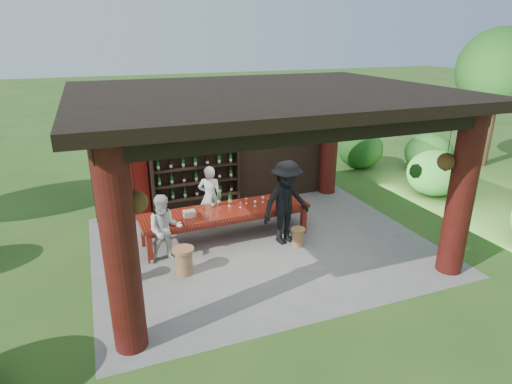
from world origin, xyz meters
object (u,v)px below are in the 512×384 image
object	(u,v)px
tasting_table	(226,214)
guest_man	(286,203)
host	(210,197)
wine_shelf	(196,175)
napkin_basket	(189,214)
stool_far_left	(130,270)
guest_woman	(165,229)
stool_near_right	(298,237)
stool_near_left	(184,260)

from	to	relation	value
tasting_table	guest_man	distance (m)	1.43
host	guest_man	xyz separation A→B (m)	(1.39, -1.42, 0.18)
wine_shelf	napkin_basket	xyz separation A→B (m)	(-0.64, -1.97, -0.21)
stool_far_left	guest_man	size ratio (longest dim) A/B	0.23
stool_far_left	guest_woman	bearing A→B (deg)	33.06
wine_shelf	host	size ratio (longest dim) A/B	1.48
wine_shelf	stool_far_left	size ratio (longest dim) A/B	5.10
napkin_basket	stool_far_left	bearing A→B (deg)	-145.79
wine_shelf	napkin_basket	world-z (taller)	wine_shelf
guest_woman	stool_far_left	bearing A→B (deg)	-141.62
wine_shelf	host	world-z (taller)	wine_shelf
guest_man	napkin_basket	distance (m)	2.17
guest_man	napkin_basket	size ratio (longest dim) A/B	7.51
stool_near_right	host	size ratio (longest dim) A/B	0.27
stool_far_left	host	xyz separation A→B (m)	(2.15, 1.87, 0.55)
wine_shelf	stool_far_left	xyz separation A→B (m)	(-2.07, -2.94, -0.79)
guest_woman	napkin_basket	bearing A→B (deg)	41.00
stool_near_right	guest_man	size ratio (longest dim) A/B	0.22
stool_near_left	guest_woman	size ratio (longest dim) A/B	0.38
tasting_table	guest_man	size ratio (longest dim) A/B	2.02
stool_near_left	host	xyz separation A→B (m)	(1.10, 1.98, 0.49)
stool_near_right	guest_woman	world-z (taller)	guest_woman
stool_near_right	guest_man	bearing A→B (deg)	118.89
tasting_table	stool_far_left	distance (m)	2.57
stool_near_right	napkin_basket	world-z (taller)	napkin_basket
tasting_table	stool_near_left	world-z (taller)	tasting_table
stool_near_left	guest_man	size ratio (longest dim) A/B	0.29
wine_shelf	napkin_basket	bearing A→B (deg)	-107.90
host	guest_man	world-z (taller)	guest_man
wine_shelf	stool_far_left	bearing A→B (deg)	-125.05
wine_shelf	host	distance (m)	1.10
wine_shelf	stool_far_left	distance (m)	3.68
tasting_table	stool_near_right	distance (m)	1.74
stool_far_left	napkin_basket	size ratio (longest dim) A/B	1.76
guest_man	tasting_table	bearing A→B (deg)	138.80
stool_near_left	tasting_table	bearing A→B (deg)	43.37
stool_near_right	napkin_basket	distance (m)	2.49
stool_far_left	napkin_basket	world-z (taller)	napkin_basket
stool_near_right	guest_woman	bearing A→B (deg)	172.45
stool_near_right	host	xyz separation A→B (m)	(-1.56, 1.73, 0.56)
stool_near_left	guest_woman	xyz separation A→B (m)	(-0.24, 0.63, 0.45)
host	napkin_basket	xyz separation A→B (m)	(-0.72, -0.90, 0.03)
stool_far_left	guest_man	world-z (taller)	guest_man
tasting_table	stool_near_right	xyz separation A→B (m)	(1.41, -0.93, -0.41)
tasting_table	napkin_basket	world-z (taller)	napkin_basket
wine_shelf	stool_near_left	bearing A→B (deg)	-108.52
wine_shelf	guest_woman	bearing A→B (deg)	-117.45
host	guest_man	distance (m)	2.00
stool_far_left	guest_woman	world-z (taller)	guest_woman
napkin_basket	tasting_table	bearing A→B (deg)	7.01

